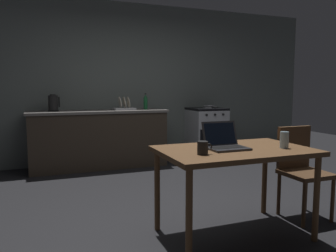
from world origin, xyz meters
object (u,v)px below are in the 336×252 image
(stove_oven, at_px, (206,133))
(chair, at_px, (300,166))
(coffee_mug, at_px, (203,148))
(dish_rack, at_px, (124,107))
(laptop, at_px, (225,143))
(bottle, at_px, (146,102))
(electric_kettle, at_px, (53,103))
(dining_table, at_px, (235,158))
(frying_pan, at_px, (209,106))
(drinking_glass, at_px, (284,140))

(stove_oven, xyz_separation_m, chair, (-0.42, -2.79, 0.05))
(chair, relative_size, coffee_mug, 7.21)
(stove_oven, bearing_deg, dish_rack, 179.91)
(laptop, distance_m, bottle, 2.89)
(laptop, bearing_deg, electric_kettle, 123.62)
(dining_table, bearing_deg, coffee_mug, -160.13)
(electric_kettle, xyz_separation_m, bottle, (1.44, -0.05, 0.00))
(chair, bearing_deg, dining_table, -151.12)
(chair, bearing_deg, frying_pan, 99.19)
(chair, bearing_deg, stove_oven, 100.14)
(stove_oven, relative_size, chair, 1.04)
(bottle, bearing_deg, laptop, -93.81)
(dining_table, height_order, bottle, bottle)
(stove_oven, xyz_separation_m, laptop, (-1.35, -2.92, 0.34))
(drinking_glass, bearing_deg, dish_rack, 101.64)
(stove_oven, relative_size, frying_pan, 2.30)
(dish_rack, bearing_deg, dining_table, -85.46)
(stove_oven, distance_m, coffee_mug, 3.50)
(chair, xyz_separation_m, electric_kettle, (-2.18, 2.79, 0.53))
(coffee_mug, bearing_deg, bottle, 81.01)
(frying_pan, bearing_deg, drinking_glass, -106.67)
(bottle, bearing_deg, coffee_mug, -98.99)
(frying_pan, bearing_deg, chair, -99.48)
(stove_oven, relative_size, dining_table, 0.72)
(drinking_glass, bearing_deg, dining_table, 161.86)
(electric_kettle, bearing_deg, dining_table, -65.74)
(laptop, bearing_deg, dining_table, -5.37)
(electric_kettle, relative_size, dish_rack, 0.75)
(electric_kettle, height_order, bottle, bottle)
(bottle, bearing_deg, drinking_glass, -84.60)
(electric_kettle, xyz_separation_m, drinking_glass, (1.73, -3.07, -0.21))
(chair, xyz_separation_m, dish_rack, (-1.08, 2.79, 0.46))
(dining_table, distance_m, laptop, 0.15)
(laptop, height_order, drinking_glass, laptop)
(dining_table, height_order, dish_rack, dish_rack)
(dining_table, relative_size, drinking_glass, 9.06)
(dining_table, bearing_deg, drinking_glass, -18.14)
(electric_kettle, bearing_deg, frying_pan, -0.65)
(laptop, height_order, electric_kettle, electric_kettle)
(drinking_glass, bearing_deg, bottle, 95.40)
(chair, distance_m, drinking_glass, 0.62)
(chair, height_order, electric_kettle, electric_kettle)
(dining_table, relative_size, coffee_mug, 10.35)
(frying_pan, bearing_deg, laptop, -115.66)
(chair, relative_size, frying_pan, 2.22)
(laptop, height_order, coffee_mug, laptop)
(stove_oven, height_order, chair, stove_oven)
(dining_table, relative_size, laptop, 3.95)
(frying_pan, xyz_separation_m, coffee_mug, (-1.68, -3.04, -0.13))
(dish_rack, bearing_deg, drinking_glass, -78.36)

